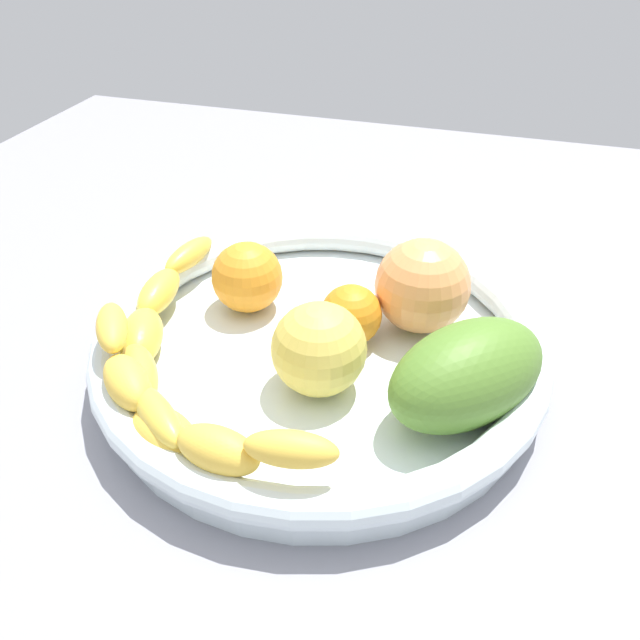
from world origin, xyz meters
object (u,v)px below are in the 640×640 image
orange_mid_left (247,277)px  mango_green (467,374)px  peach_blush (422,286)px  banana_draped_left (174,412)px  banana_draped_right (154,330)px  apple_yellow (319,349)px  fruit_bowl (320,345)px  orange_front (351,315)px

orange_mid_left → mango_green: mango_green is taller
mango_green → peach_blush: (4.71, -9.62, 0.36)cm
orange_mid_left → banana_draped_left: bearing=95.8°
banana_draped_right → apple_yellow: (-13.60, 0.09, 1.25)cm
banana_draped_right → orange_mid_left: (-4.65, -8.12, 0.82)cm
banana_draped_left → orange_mid_left: size_ratio=3.54×
fruit_bowl → orange_front: size_ratio=7.16×
apple_yellow → peach_blush: (-5.86, -9.84, 0.42)cm
banana_draped_right → mango_green: (-24.16, -0.13, 1.31)cm
fruit_bowl → orange_mid_left: orange_mid_left is taller
orange_mid_left → apple_yellow: 12.15cm
fruit_bowl → banana_draped_right: size_ratio=1.40×
orange_front → orange_mid_left: orange_mid_left is taller
banana_draped_right → orange_mid_left: bearing=-119.8°
fruit_bowl → mango_green: (-11.73, 3.88, 3.09)cm
fruit_bowl → mango_green: mango_green is taller
orange_mid_left → orange_front: bearing=168.1°
banana_draped_right → mango_green: mango_green is taller
apple_yellow → peach_blush: size_ratio=0.89×
orange_front → banana_draped_left: bearing=61.2°
banana_draped_right → orange_front: 15.65cm
peach_blush → banana_draped_left: bearing=54.5°
apple_yellow → peach_blush: 11.46cm
peach_blush → apple_yellow: bearing=59.2°
fruit_bowl → orange_mid_left: (7.78, -4.10, 2.59)cm
orange_front → peach_blush: (-5.02, -3.69, 1.43)cm
banana_draped_left → orange_mid_left: orange_mid_left is taller
fruit_bowl → peach_blush: peach_blush is taller
fruit_bowl → banana_draped_left: bearing=64.3°
banana_draped_right → orange_mid_left: size_ratio=4.18×
mango_green → fruit_bowl: bearing=-18.3°
fruit_bowl → peach_blush: bearing=-140.7°
orange_mid_left → mango_green: bearing=157.7°
apple_yellow → mango_green: mango_green is taller
orange_mid_left → peach_blush: 14.92cm
fruit_bowl → peach_blush: 9.70cm
mango_green → banana_draped_left: bearing=26.3°
banana_draped_left → peach_blush: bearing=-125.5°
mango_green → banana_draped_right: bearing=0.3°
banana_draped_left → orange_mid_left: 16.86cm
banana_draped_left → banana_draped_right: size_ratio=0.85×
orange_front → mango_green: bearing=148.6°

